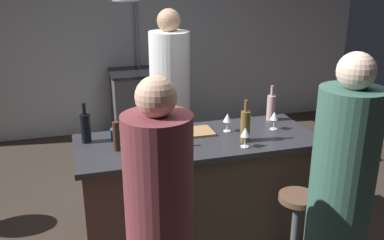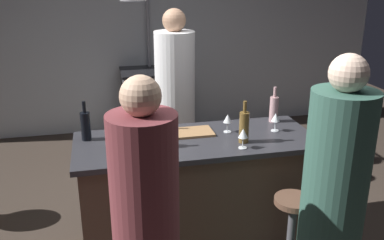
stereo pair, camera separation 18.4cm
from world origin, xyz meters
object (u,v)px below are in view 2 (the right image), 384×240
Objects in this scene: stove_range at (153,103)px; wine_bottle_white at (144,118)px; guest_right at (331,212)px; wine_glass_by_chef at (276,118)px; wine_bottle_dark at (86,125)px; chef at (175,110)px; cutting_board at (192,132)px; wine_bottle_amber at (244,127)px; wine_glass_near_left_guest at (228,119)px; guest_left at (147,240)px; wine_glass_near_right_guest at (243,134)px; mixing_bowl_wooden at (148,134)px; bar_stool_right at (291,238)px; pepper_mill at (114,135)px; wine_bottle_rose at (274,109)px; wine_bottle_red at (143,131)px; mixing_bowl_blue at (120,132)px.

stove_range is 2.32m from wine_bottle_white.
wine_glass_by_chef is (0.08, 1.01, 0.22)m from guest_right.
stove_range is at bearing 70.73° from wine_bottle_dark.
chef is 5.55× the size of cutting_board.
wine_bottle_amber is 0.23m from wine_glass_near_left_guest.
chef reaches higher than wine_glass_near_left_guest.
guest_left is 11.22× the size of wine_glass_near_right_guest.
wine_glass_by_chef is 1.00× the size of wine_glass_near_left_guest.
chef is 0.96m from mixing_bowl_wooden.
wine_glass_near_right_guest is (-0.36, -0.27, 0.00)m from wine_glass_by_chef.
wine_glass_near_left_guest reaches higher than stove_range.
bar_stool_right is (0.51, -3.07, -0.07)m from stove_range.
mixing_bowl_wooden is (0.01, -0.15, -0.07)m from wine_bottle_white.
guest_right is at bearing -0.06° from guest_left.
chef is 1.20m from pepper_mill.
bar_stool_right is 4.66× the size of wine_glass_near_right_guest.
guest_left is (-0.52, -1.94, -0.06)m from chef.
wine_glass_near_left_guest is (-0.29, 1.07, 0.22)m from guest_right.
wine_bottle_rose and wine_bottle_dark have the same top height.
guest_right is 1.03m from wine_glass_by_chef.
wine_bottle_amber reaches higher than wine_glass_by_chef.
wine_bottle_red is (-0.40, -0.20, 0.12)m from cutting_board.
wine_bottle_red is (-0.97, 0.90, 0.24)m from guest_right.
guest_left is (-0.50, -3.43, 0.31)m from stove_range.
wine_bottle_dark is 2.11× the size of mixing_bowl_blue.
chef reaches higher than mixing_bowl_blue.
bar_stool_right is at bearing -80.54° from stove_range.
chef reaches higher than wine_glass_near_right_guest.
chef is at bearing 44.08° from wine_bottle_dark.
guest_left is 1.21m from wine_bottle_amber.
wine_bottle_rose is at bearing 0.45° from wine_bottle_white.
guest_left reaches higher than wine_bottle_red.
mixing_bowl_wooden is at bearing -29.48° from mixing_bowl_blue.
cutting_board is at bearing -17.54° from wine_bottle_white.
bar_stool_right is at bearing -72.74° from chef.
pepper_mill is at bearing 141.29° from guest_right.
wine_glass_near_right_guest and wine_glass_near_left_guest have the same top height.
wine_bottle_dark is (-0.30, 1.15, 0.25)m from guest_left.
wine_glass_near_left_guest is (-0.37, 0.06, 0.00)m from wine_glass_by_chef.
guest_left is at bearing 179.94° from guest_right.
wine_bottle_rose is at bearing 76.76° from bar_stool_right.
chef is 1.05× the size of guest_right.
guest_left is 1.06m from guest_right.
wine_bottle_red is at bearing -109.28° from mixing_bowl_wooden.
wine_glass_near_right_guest is at bearing -132.12° from wine_bottle_rose.
bar_stool_right is 4.66× the size of wine_glass_near_left_guest.
guest_right is 5.66× the size of wine_bottle_white.
guest_left is at bearing -87.40° from mixing_bowl_blue.
bar_stool_right is 4.82× the size of mixing_bowl_blue.
mixing_bowl_blue is (-0.82, 0.11, -0.07)m from wine_glass_near_left_guest.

